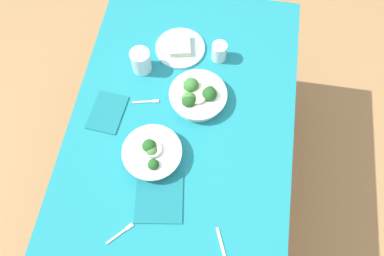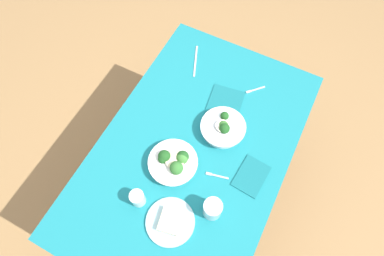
{
  "view_description": "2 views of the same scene",
  "coord_description": "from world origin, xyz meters",
  "px_view_note": "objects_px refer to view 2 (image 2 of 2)",
  "views": [
    {
      "loc": [
        -0.65,
        -0.15,
        2.07
      ],
      "look_at": [
        -0.03,
        -0.05,
        0.74
      ],
      "focal_mm": 35.7,
      "sensor_mm": 36.0,
      "label": 1
    },
    {
      "loc": [
        0.54,
        0.27,
        2.14
      ],
      "look_at": [
        -0.08,
        -0.05,
        0.74
      ],
      "focal_mm": 29.7,
      "sensor_mm": 36.0,
      "label": 2
    }
  ],
  "objects_px": {
    "bread_side_plate": "(170,222)",
    "water_glass_center": "(213,209)",
    "broccoli_bowl_near": "(174,162)",
    "fork_by_far_bowl": "(255,90)",
    "fork_by_near_bowl": "(216,176)",
    "water_glass_side": "(138,198)",
    "broccoli_bowl_far": "(223,128)",
    "napkin_folded_upper": "(225,103)",
    "table_knife_left": "(196,61)",
    "napkin_folded_lower": "(251,177)"
  },
  "relations": [
    {
      "from": "bread_side_plate",
      "to": "water_glass_center",
      "type": "relative_size",
      "value": 2.07
    },
    {
      "from": "bread_side_plate",
      "to": "water_glass_center",
      "type": "height_order",
      "value": "water_glass_center"
    },
    {
      "from": "broccoli_bowl_near",
      "to": "fork_by_far_bowl",
      "type": "bearing_deg",
      "value": 162.23
    },
    {
      "from": "fork_by_near_bowl",
      "to": "fork_by_far_bowl",
      "type": "bearing_deg",
      "value": -100.87
    },
    {
      "from": "water_glass_center",
      "to": "fork_by_far_bowl",
      "type": "bearing_deg",
      "value": -173.93
    },
    {
      "from": "water_glass_center",
      "to": "broccoli_bowl_near",
      "type": "bearing_deg",
      "value": -114.52
    },
    {
      "from": "bread_side_plate",
      "to": "fork_by_far_bowl",
      "type": "relative_size",
      "value": 2.49
    },
    {
      "from": "broccoli_bowl_near",
      "to": "water_glass_center",
      "type": "bearing_deg",
      "value": 65.48
    },
    {
      "from": "water_glass_side",
      "to": "water_glass_center",
      "type": "bearing_deg",
      "value": 108.62
    },
    {
      "from": "broccoli_bowl_far",
      "to": "napkin_folded_upper",
      "type": "relative_size",
      "value": 1.15
    },
    {
      "from": "water_glass_side",
      "to": "fork_by_near_bowl",
      "type": "bearing_deg",
      "value": 135.43
    },
    {
      "from": "broccoli_bowl_far",
      "to": "table_knife_left",
      "type": "relative_size",
      "value": 1.04
    },
    {
      "from": "napkin_folded_upper",
      "to": "broccoli_bowl_near",
      "type": "bearing_deg",
      "value": -10.12
    },
    {
      "from": "napkin_folded_lower",
      "to": "napkin_folded_upper",
      "type": "bearing_deg",
      "value": -138.55
    },
    {
      "from": "broccoli_bowl_near",
      "to": "table_knife_left",
      "type": "xyz_separation_m",
      "value": [
        -0.6,
        -0.19,
        -0.03
      ]
    },
    {
      "from": "broccoli_bowl_near",
      "to": "fork_by_near_bowl",
      "type": "height_order",
      "value": "broccoli_bowl_near"
    },
    {
      "from": "broccoli_bowl_far",
      "to": "fork_by_near_bowl",
      "type": "distance_m",
      "value": 0.24
    },
    {
      "from": "table_knife_left",
      "to": "water_glass_center",
      "type": "bearing_deg",
      "value": 9.36
    },
    {
      "from": "fork_by_far_bowl",
      "to": "table_knife_left",
      "type": "relative_size",
      "value": 0.4
    },
    {
      "from": "broccoli_bowl_far",
      "to": "table_knife_left",
      "type": "xyz_separation_m",
      "value": [
        -0.33,
        -0.32,
        -0.03
      ]
    },
    {
      "from": "bread_side_plate",
      "to": "napkin_folded_lower",
      "type": "relative_size",
      "value": 1.23
    },
    {
      "from": "water_glass_side",
      "to": "fork_by_near_bowl",
      "type": "distance_m",
      "value": 0.37
    },
    {
      "from": "napkin_folded_upper",
      "to": "fork_by_near_bowl",
      "type": "bearing_deg",
      "value": 18.34
    },
    {
      "from": "napkin_folded_upper",
      "to": "broccoli_bowl_far",
      "type": "bearing_deg",
      "value": 19.9
    },
    {
      "from": "broccoli_bowl_near",
      "to": "water_glass_side",
      "type": "distance_m",
      "value": 0.23
    },
    {
      "from": "broccoli_bowl_near",
      "to": "table_knife_left",
      "type": "bearing_deg",
      "value": -162.6
    },
    {
      "from": "bread_side_plate",
      "to": "table_knife_left",
      "type": "xyz_separation_m",
      "value": [
        -0.84,
        -0.3,
        -0.01
      ]
    },
    {
      "from": "water_glass_side",
      "to": "table_knife_left",
      "type": "distance_m",
      "value": 0.83
    },
    {
      "from": "broccoli_bowl_near",
      "to": "water_glass_center",
      "type": "height_order",
      "value": "water_glass_center"
    },
    {
      "from": "water_glass_side",
      "to": "fork_by_near_bowl",
      "type": "xyz_separation_m",
      "value": [
        -0.26,
        0.26,
        -0.04
      ]
    },
    {
      "from": "broccoli_bowl_far",
      "to": "water_glass_side",
      "type": "relative_size",
      "value": 2.67
    },
    {
      "from": "broccoli_bowl_far",
      "to": "napkin_folded_upper",
      "type": "xyz_separation_m",
      "value": [
        -0.15,
        -0.05,
        -0.03
      ]
    },
    {
      "from": "table_knife_left",
      "to": "napkin_folded_lower",
      "type": "distance_m",
      "value": 0.73
    },
    {
      "from": "broccoli_bowl_far",
      "to": "napkin_folded_lower",
      "type": "bearing_deg",
      "value": 54.02
    },
    {
      "from": "broccoli_bowl_far",
      "to": "napkin_folded_lower",
      "type": "relative_size",
      "value": 1.28
    },
    {
      "from": "broccoli_bowl_near",
      "to": "water_glass_side",
      "type": "bearing_deg",
      "value": -14.87
    },
    {
      "from": "broccoli_bowl_near",
      "to": "napkin_folded_upper",
      "type": "xyz_separation_m",
      "value": [
        -0.42,
        0.08,
        -0.03
      ]
    },
    {
      "from": "fork_by_far_bowl",
      "to": "table_knife_left",
      "type": "xyz_separation_m",
      "value": [
        -0.03,
        -0.37,
        -0.0
      ]
    },
    {
      "from": "broccoli_bowl_far",
      "to": "fork_by_far_bowl",
      "type": "height_order",
      "value": "broccoli_bowl_far"
    },
    {
      "from": "water_glass_side",
      "to": "napkin_folded_upper",
      "type": "bearing_deg",
      "value": 168.22
    },
    {
      "from": "bread_side_plate",
      "to": "fork_by_far_bowl",
      "type": "xyz_separation_m",
      "value": [
        -0.81,
        0.07,
        -0.01
      ]
    },
    {
      "from": "water_glass_center",
      "to": "napkin_folded_upper",
      "type": "height_order",
      "value": "water_glass_center"
    },
    {
      "from": "water_glass_center",
      "to": "napkin_folded_upper",
      "type": "bearing_deg",
      "value": -161.52
    },
    {
      "from": "water_glass_side",
      "to": "table_knife_left",
      "type": "bearing_deg",
      "value": -171.1
    },
    {
      "from": "fork_by_near_bowl",
      "to": "napkin_folded_upper",
      "type": "height_order",
      "value": "napkin_folded_upper"
    },
    {
      "from": "broccoli_bowl_near",
      "to": "napkin_folded_lower",
      "type": "relative_size",
      "value": 1.33
    },
    {
      "from": "bread_side_plate",
      "to": "napkin_folded_lower",
      "type": "distance_m",
      "value": 0.43
    },
    {
      "from": "table_knife_left",
      "to": "napkin_folded_lower",
      "type": "relative_size",
      "value": 1.23
    },
    {
      "from": "fork_by_far_bowl",
      "to": "broccoli_bowl_near",
      "type": "bearing_deg",
      "value": 25.83
    },
    {
      "from": "bread_side_plate",
      "to": "water_glass_side",
      "type": "height_order",
      "value": "water_glass_side"
    }
  ]
}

